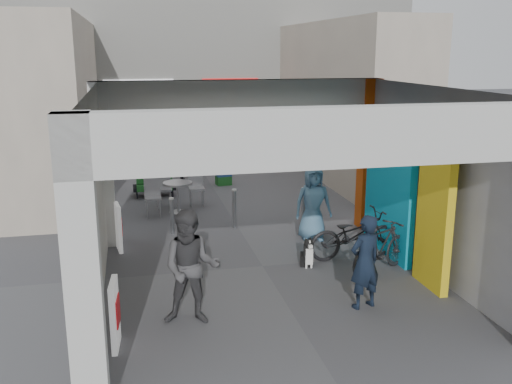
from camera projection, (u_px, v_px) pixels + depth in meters
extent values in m
plane|color=#4F4F53|center=(263.00, 266.00, 11.18)|extent=(90.00, 90.00, 0.00)
cube|color=#B9BAB5|center=(82.00, 270.00, 6.34)|extent=(0.40, 0.40, 3.50)
cube|color=#B9BAB5|center=(103.00, 166.00, 12.02)|extent=(0.40, 0.40, 3.50)
cube|color=#C7470B|center=(368.00, 155.00, 13.28)|extent=(0.40, 0.40, 3.50)
plane|color=beige|center=(96.00, 202.00, 9.18)|extent=(0.00, 6.40, 6.40)
plane|color=#A2A3A8|center=(434.00, 183.00, 10.44)|extent=(0.00, 6.40, 6.40)
cube|color=#0C9DC6|center=(389.00, 188.00, 11.60)|extent=(0.15, 2.00, 2.80)
cube|color=yellow|center=(435.00, 211.00, 9.89)|extent=(0.15, 1.00, 2.80)
plane|color=#A7A7A2|center=(277.00, 89.00, 9.38)|extent=(6.40, 6.40, 0.00)
cube|color=#B9BAB5|center=(242.00, 96.00, 12.36)|extent=(6.40, 0.30, 0.70)
cube|color=#B9BAB5|center=(343.00, 137.00, 6.58)|extent=(6.40, 0.30, 0.70)
cube|color=silver|center=(240.00, 98.00, 12.53)|extent=(4.20, 0.05, 0.55)
cube|color=silver|center=(186.00, 53.00, 23.47)|extent=(18.00, 4.00, 8.00)
cube|color=#515966|center=(193.00, 132.00, 22.26)|extent=(16.20, 0.06, 1.80)
cube|color=white|center=(139.00, 86.00, 21.41)|extent=(2.60, 0.06, 0.50)
cube|color=red|center=(230.00, 85.00, 22.14)|extent=(2.20, 0.06, 0.50)
cube|color=#B3A694|center=(56.00, 107.00, 16.73)|extent=(2.00, 9.00, 5.00)
cube|color=#B3A694|center=(345.00, 101.00, 18.62)|extent=(2.00, 9.00, 5.00)
cylinder|color=gray|center=(172.00, 216.00, 13.04)|extent=(0.09, 0.09, 0.84)
cylinder|color=gray|center=(234.00, 209.00, 13.47)|extent=(0.09, 0.09, 0.93)
cylinder|color=gray|center=(303.00, 207.00, 13.67)|extent=(0.09, 0.09, 0.92)
cube|color=silver|center=(115.00, 315.00, 8.03)|extent=(0.12, 0.55, 1.00)
cube|color=red|center=(117.00, 311.00, 8.03)|extent=(0.07, 0.39, 0.40)
cube|color=silver|center=(118.00, 227.00, 11.98)|extent=(0.16, 0.56, 1.00)
cube|color=red|center=(120.00, 225.00, 11.98)|extent=(0.09, 0.39, 0.40)
cylinder|color=#A0A0A5|center=(178.00, 198.00, 14.78)|extent=(0.07, 0.07, 0.78)
cylinder|color=#A0A0A5|center=(179.00, 212.00, 14.87)|extent=(0.48, 0.48, 0.02)
cylinder|color=#A0A0A5|center=(178.00, 183.00, 14.68)|extent=(0.76, 0.76, 0.05)
cube|color=#A0A0A5|center=(153.00, 207.00, 14.47)|extent=(0.41, 0.41, 0.49)
cube|color=#A0A0A5|center=(152.00, 187.00, 14.54)|extent=(0.41, 0.05, 0.49)
cube|color=#A0A0A5|center=(197.00, 197.00, 15.44)|extent=(0.41, 0.41, 0.49)
cube|color=#A0A0A5|center=(195.00, 178.00, 15.51)|extent=(0.41, 0.05, 0.49)
cube|color=#A0A0A5|center=(164.00, 198.00, 15.36)|extent=(0.41, 0.41, 0.49)
cube|color=#A0A0A5|center=(163.00, 179.00, 15.43)|extent=(0.41, 0.05, 0.49)
cube|color=black|center=(155.00, 191.00, 16.53)|extent=(1.21, 0.60, 0.30)
cube|color=#1A5D1D|center=(155.00, 187.00, 16.35)|extent=(1.01, 0.35, 0.18)
cube|color=#1A5D1D|center=(154.00, 179.00, 16.44)|extent=(1.01, 0.35, 0.18)
cube|color=#1A5D1D|center=(153.00, 171.00, 16.53)|extent=(1.01, 0.35, 0.18)
cube|color=#1A5D1D|center=(224.00, 180.00, 17.89)|extent=(0.50, 0.41, 0.28)
cube|color=navy|center=(223.00, 172.00, 17.82)|extent=(0.50, 0.41, 0.28)
cube|color=black|center=(306.00, 259.00, 11.23)|extent=(0.22, 0.30, 0.22)
cube|color=black|center=(308.00, 253.00, 11.07)|extent=(0.18, 0.15, 0.34)
cube|color=white|center=(309.00, 257.00, 11.00)|extent=(0.14, 0.03, 0.32)
cylinder|color=white|center=(306.00, 262.00, 11.04)|extent=(0.04, 0.04, 0.26)
cylinder|color=white|center=(311.00, 262.00, 11.06)|extent=(0.04, 0.04, 0.26)
sphere|color=black|center=(309.00, 244.00, 11.01)|extent=(0.18, 0.18, 0.18)
cube|color=white|center=(310.00, 246.00, 10.92)|extent=(0.07, 0.11, 0.06)
cone|color=black|center=(306.00, 239.00, 11.01)|extent=(0.07, 0.07, 0.07)
cone|color=black|center=(310.00, 239.00, 11.03)|extent=(0.07, 0.07, 0.07)
imported|color=black|center=(365.00, 262.00, 9.23)|extent=(0.66, 0.52, 1.58)
imported|color=#434245|center=(191.00, 268.00, 8.68)|extent=(1.00, 0.86, 1.81)
imported|color=#5380A2|center=(313.00, 203.00, 12.57)|extent=(0.83, 0.55, 1.68)
imported|color=black|center=(186.00, 153.00, 17.92)|extent=(1.21, 0.70, 1.94)
imported|color=black|center=(354.00, 234.00, 11.51)|extent=(1.95, 0.80, 1.00)
imported|color=black|center=(381.00, 248.00, 10.76)|extent=(1.67, 1.20, 0.99)
imported|color=silver|center=(220.00, 141.00, 21.92)|extent=(4.45, 3.05, 1.41)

